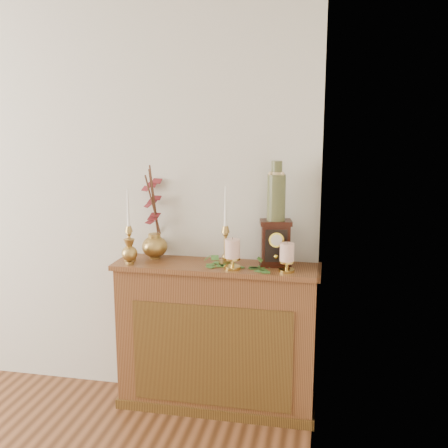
% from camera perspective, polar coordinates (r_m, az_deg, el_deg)
% --- Properties ---
extents(console_shelf, '(1.24, 0.34, 0.93)m').
position_cam_1_polar(console_shelf, '(3.31, -0.82, -12.63)').
color(console_shelf, brown).
rests_on(console_shelf, ground).
extents(candlestick_left, '(0.07, 0.07, 0.44)m').
position_cam_1_polar(candlestick_left, '(3.25, -10.29, -1.45)').
color(candlestick_left, tan).
rests_on(candlestick_left, console_shelf).
extents(candlestick_center, '(0.08, 0.08, 0.47)m').
position_cam_1_polar(candlestick_center, '(3.13, 0.17, -1.58)').
color(candlestick_center, tan).
rests_on(candlestick_center, console_shelf).
extents(bud_vase, '(0.09, 0.09, 0.15)m').
position_cam_1_polar(bud_vase, '(3.18, -10.24, -2.99)').
color(bud_vase, tan).
rests_on(bud_vase, console_shelf).
extents(ginger_jar, '(0.24, 0.26, 0.59)m').
position_cam_1_polar(ginger_jar, '(3.29, -7.66, 0.92)').
color(ginger_jar, tan).
rests_on(ginger_jar, console_shelf).
extents(pillar_candle_left, '(0.10, 0.10, 0.19)m').
position_cam_1_polar(pillar_candle_left, '(3.02, 0.92, -3.12)').
color(pillar_candle_left, gold).
rests_on(pillar_candle_left, console_shelf).
extents(pillar_candle_right, '(0.09, 0.09, 0.18)m').
position_cam_1_polar(pillar_candle_right, '(2.99, 6.86, -3.47)').
color(pillar_candle_right, gold).
rests_on(pillar_candle_right, console_shelf).
extents(ivy_garland, '(0.44, 0.20, 0.08)m').
position_cam_1_polar(ivy_garland, '(3.08, 1.51, -4.52)').
color(ivy_garland, '#396A28').
rests_on(ivy_garland, console_shelf).
extents(mantel_clock, '(0.20, 0.16, 0.27)m').
position_cam_1_polar(mantel_clock, '(3.10, 5.62, -2.12)').
color(mantel_clock, black).
rests_on(mantel_clock, console_shelf).
extents(ceramic_vase, '(0.11, 0.11, 0.35)m').
position_cam_1_polar(ceramic_vase, '(3.05, 5.72, 3.28)').
color(ceramic_vase, '#1C392B').
rests_on(ceramic_vase, mantel_clock).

